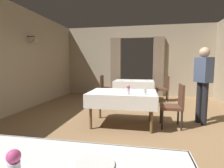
% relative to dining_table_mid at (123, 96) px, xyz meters
% --- Properties ---
extents(ground, '(10.08, 10.08, 0.00)m').
position_rel_dining_table_mid_xyz_m(ground, '(0.12, -0.18, -0.66)').
color(ground, olive).
extents(wall_back, '(6.40, 0.27, 3.00)m').
position_rel_dining_table_mid_xyz_m(wall_back, '(0.12, 4.00, 0.85)').
color(wall_back, tan).
rests_on(wall_back, ground).
extents(dining_table_mid, '(1.47, 1.00, 0.75)m').
position_rel_dining_table_mid_xyz_m(dining_table_mid, '(0.00, 0.00, 0.00)').
color(dining_table_mid, brown).
rests_on(dining_table_mid, ground).
extents(dining_table_far, '(1.46, 1.04, 0.75)m').
position_rel_dining_table_mid_xyz_m(dining_table_far, '(0.08, 2.77, 0.00)').
color(dining_table_far, brown).
rests_on(dining_table_far, ground).
extents(chair_mid_right, '(0.44, 0.44, 0.93)m').
position_rel_dining_table_mid_xyz_m(chair_mid_right, '(1.12, 0.07, -0.14)').
color(chair_mid_right, black).
rests_on(chair_mid_right, ground).
extents(chair_far_right, '(0.44, 0.44, 0.93)m').
position_rel_dining_table_mid_xyz_m(chair_far_right, '(1.20, 2.85, -0.14)').
color(chair_far_right, black).
rests_on(chair_far_right, ground).
extents(chair_far_left, '(0.44, 0.44, 0.93)m').
position_rel_dining_table_mid_xyz_m(chair_far_left, '(-1.04, 2.72, -0.14)').
color(chair_far_left, black).
rests_on(chair_far_left, ground).
extents(flower_vase_near, '(0.07, 0.07, 0.17)m').
position_rel_dining_table_mid_xyz_m(flower_vase_near, '(-0.17, -3.03, 0.18)').
color(flower_vase_near, silver).
rests_on(flower_vase_near, dining_table_near).
extents(plate_near_b, '(0.24, 0.24, 0.01)m').
position_rel_dining_table_mid_xyz_m(plate_near_b, '(0.19, -2.82, 0.10)').
color(plate_near_b, white).
rests_on(plate_near_b, dining_table_near).
extents(flower_vase_mid, '(0.07, 0.07, 0.19)m').
position_rel_dining_table_mid_xyz_m(flower_vase_mid, '(0.16, -0.33, 0.19)').
color(flower_vase_mid, silver).
rests_on(flower_vase_mid, dining_table_mid).
extents(glass_mid_b, '(0.07, 0.07, 0.11)m').
position_rel_dining_table_mid_xyz_m(glass_mid_b, '(0.48, -0.29, 0.15)').
color(glass_mid_b, silver).
rests_on(glass_mid_b, dining_table_mid).
extents(plate_far_a, '(0.19, 0.19, 0.01)m').
position_rel_dining_table_mid_xyz_m(plate_far_a, '(-0.05, 2.81, 0.10)').
color(plate_far_a, white).
rests_on(plate_far_a, dining_table_far).
extents(plate_far_b, '(0.22, 0.22, 0.01)m').
position_rel_dining_table_mid_xyz_m(plate_far_b, '(0.53, 2.83, 0.10)').
color(plate_far_b, white).
rests_on(plate_far_b, dining_table_far).
extents(plate_far_c, '(0.23, 0.23, 0.01)m').
position_rel_dining_table_mid_xyz_m(plate_far_c, '(-0.39, 2.50, 0.10)').
color(plate_far_c, white).
rests_on(plate_far_c, dining_table_far).
extents(person_waiter_by_doorway, '(0.35, 0.42, 1.72)m').
position_rel_dining_table_mid_xyz_m(person_waiter_by_doorway, '(1.75, 0.40, 0.37)').
color(person_waiter_by_doorway, black).
rests_on(person_waiter_by_doorway, ground).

